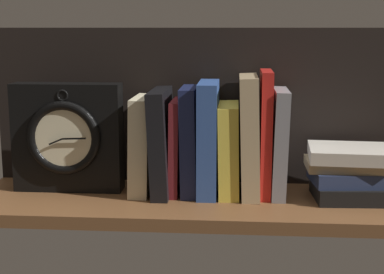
% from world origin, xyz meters
% --- Properties ---
extents(ground_plane, '(0.92, 0.27, 0.03)m').
position_xyz_m(ground_plane, '(0.00, 0.00, -0.01)').
color(ground_plane, brown).
extents(back_panel, '(0.92, 0.01, 0.34)m').
position_xyz_m(back_panel, '(0.00, 0.13, 0.17)').
color(back_panel, black).
rests_on(back_panel, ground_plane).
extents(book_cream_twain, '(0.04, 0.14, 0.20)m').
position_xyz_m(book_cream_twain, '(-0.12, 0.04, 0.10)').
color(book_cream_twain, beige).
rests_on(book_cream_twain, ground_plane).
extents(book_black_skeptic, '(0.04, 0.17, 0.21)m').
position_xyz_m(book_black_skeptic, '(-0.08, 0.04, 0.11)').
color(book_black_skeptic, black).
rests_on(book_black_skeptic, ground_plane).
extents(book_maroon_dawkins, '(0.02, 0.12, 0.19)m').
position_xyz_m(book_maroon_dawkins, '(-0.06, 0.04, 0.10)').
color(book_maroon_dawkins, maroon).
rests_on(book_maroon_dawkins, ground_plane).
extents(book_navy_bierce, '(0.04, 0.13, 0.22)m').
position_xyz_m(book_navy_bierce, '(-0.03, 0.04, 0.11)').
color(book_navy_bierce, '#192147').
rests_on(book_navy_bierce, ground_plane).
extents(book_blue_modern, '(0.04, 0.15, 0.23)m').
position_xyz_m(book_blue_modern, '(0.01, 0.04, 0.11)').
color(book_blue_modern, '#2D4C8E').
rests_on(book_blue_modern, ground_plane).
extents(book_yellow_seinlanguage, '(0.04, 0.14, 0.19)m').
position_xyz_m(book_yellow_seinlanguage, '(0.05, 0.04, 0.09)').
color(book_yellow_seinlanguage, gold).
rests_on(book_yellow_seinlanguage, ground_plane).
extents(book_tan_shortstories, '(0.04, 0.15, 0.24)m').
position_xyz_m(book_tan_shortstories, '(0.09, 0.04, 0.12)').
color(book_tan_shortstories, tan).
rests_on(book_tan_shortstories, ground_plane).
extents(book_red_requiem, '(0.02, 0.12, 0.25)m').
position_xyz_m(book_red_requiem, '(0.13, 0.04, 0.13)').
color(book_red_requiem, red).
rests_on(book_red_requiem, ground_plane).
extents(book_gray_chess, '(0.03, 0.13, 0.22)m').
position_xyz_m(book_gray_chess, '(0.15, 0.04, 0.11)').
color(book_gray_chess, gray).
rests_on(book_gray_chess, ground_plane).
extents(framed_clock, '(0.22, 0.07, 0.22)m').
position_xyz_m(framed_clock, '(-0.28, 0.03, 0.11)').
color(framed_clock, black).
rests_on(framed_clock, ground_plane).
extents(book_stack_side, '(0.18, 0.15, 0.10)m').
position_xyz_m(book_stack_side, '(0.30, 0.02, 0.05)').
color(book_stack_side, black).
rests_on(book_stack_side, ground_plane).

